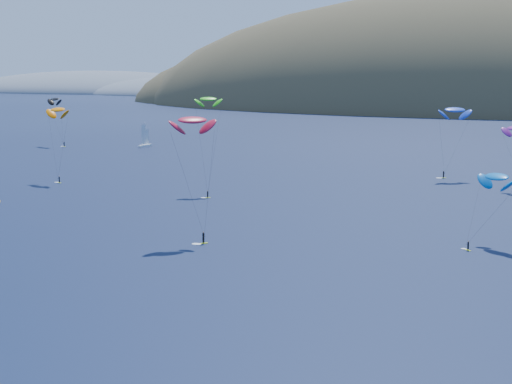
{
  "coord_description": "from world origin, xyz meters",
  "views": [
    {
      "loc": [
        56.68,
        -42.07,
        32.21
      ],
      "look_at": [
        9.21,
        80.0,
        9.0
      ],
      "focal_mm": 50.0,
      "sensor_mm": 36.0,
      "label": 1
    }
  ],
  "objects": [
    {
      "name": "kitesurfer_5",
      "position": [
        51.12,
        93.2,
        12.32
      ],
      "size": [
        8.66,
        12.28,
        14.62
      ],
      "rotation": [
        0.0,
        0.0,
        -0.74
      ],
      "color": "#D3F21A",
      "rests_on": "ground"
    },
    {
      "name": "kitesurfer_9",
      "position": [
        -2.68,
        77.79,
        22.19
      ],
      "size": [
        9.47,
        9.93,
        24.68
      ],
      "rotation": [
        0.0,
        0.0,
        0.77
      ],
      "color": "#D3F21A",
      "rests_on": "ground"
    },
    {
      "name": "kitesurfer_4",
      "position": [
        35.44,
        170.92,
        19.72
      ],
      "size": [
        10.49,
        8.69,
        22.43
      ],
      "rotation": [
        0.0,
        0.0,
        0.53
      ],
      "color": "#D3F21A",
      "rests_on": "ground"
    },
    {
      "name": "kitesurfer_12",
      "position": [
        -126.71,
        201.74,
        18.76
      ],
      "size": [
        12.22,
        8.07,
        21.15
      ],
      "rotation": [
        0.0,
        0.0,
        -0.36
      ],
      "color": "#D3F21A",
      "rests_on": "ground"
    },
    {
      "name": "sailboat",
      "position": [
        -89.61,
        209.74,
        0.89
      ],
      "size": [
        8.2,
        7.08,
        10.13
      ],
      "rotation": [
        0.0,
        0.0,
        -0.09
      ],
      "color": "white",
      "rests_on": "ground"
    },
    {
      "name": "headland",
      "position": [
        -445.26,
        750.08,
        -3.36
      ],
      "size": [
        460.0,
        250.0,
        60.0
      ],
      "color": "slate",
      "rests_on": "ground"
    },
    {
      "name": "kitesurfer_3",
      "position": [
        -21.91,
        126.0,
        23.74
      ],
      "size": [
        8.97,
        14.26,
        25.72
      ],
      "rotation": [
        0.0,
        0.0,
        0.5
      ],
      "color": "#D3F21A",
      "rests_on": "ground"
    },
    {
      "name": "island",
      "position": [
        39.4,
        562.36,
        -10.74
      ],
      "size": [
        730.0,
        300.0,
        210.0
      ],
      "color": "#3D3526",
      "rests_on": "ground"
    },
    {
      "name": "kitesurfer_1",
      "position": [
        -68.6,
        125.62,
        20.04
      ],
      "size": [
        9.14,
        8.02,
        22.44
      ],
      "rotation": [
        0.0,
        0.0,
        -0.26
      ],
      "color": "#D3F21A",
      "rests_on": "ground"
    }
  ]
}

